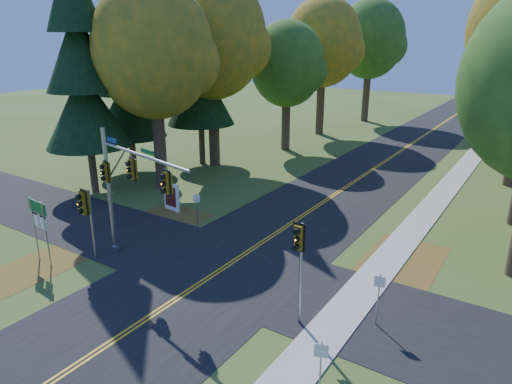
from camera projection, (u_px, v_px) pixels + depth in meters
The scene contains 25 objects.
ground at pixel (198, 285), 19.97m from camera, with size 160.00×160.00×0.00m, color #3C511C.
road_main at pixel (198, 285), 19.97m from camera, with size 8.00×160.00×0.02m, color black.
road_cross at pixel (225, 267), 21.55m from camera, with size 60.00×6.00×0.02m, color black.
centerline_left at pixel (196, 284), 20.01m from camera, with size 0.10×160.00×0.01m, color gold.
centerline_right at pixel (200, 285), 19.91m from camera, with size 0.10×160.00×0.01m, color gold.
sidewalk_east at pixel (327, 332), 16.73m from camera, with size 1.60×160.00×0.06m, color #9E998E.
leaf_patch_w_near at pixel (157, 224), 26.52m from camera, with size 4.00×6.00×0.00m, color brown.
leaf_patch_e at pixel (394, 271), 21.17m from camera, with size 3.50×8.00×0.00m, color brown.
leaf_patch_w_far at pixel (34, 268), 21.50m from camera, with size 3.00×5.00×0.00m, color brown.
tree_w_a at pixel (155, 51), 30.14m from camera, with size 8.00×8.00×14.15m.
tree_w_b at pixel (213, 37), 35.63m from camera, with size 8.60×8.60×15.38m.
tree_w_c at pixel (288, 65), 41.74m from camera, with size 6.80×6.80×11.91m.
tree_w_d at pixel (324, 43), 48.35m from camera, with size 8.20×8.20×14.56m.
tree_w_e at pixel (371, 39), 56.25m from camera, with size 8.40×8.40×14.97m.
pine_a at pixel (80, 56), 29.32m from camera, with size 5.60×5.60×19.48m.
pine_b at pixel (125, 67), 34.38m from camera, with size 5.60×5.60×17.31m.
pine_c at pixel (198, 46), 36.28m from camera, with size 5.60×5.60×20.56m.
traffic_mast at pixel (124, 182), 20.72m from camera, with size 6.83×1.77×6.33m.
east_signal_pole at pixel (299, 249), 16.24m from camera, with size 0.48×0.56×4.16m.
ped_signal_pole at pixel (86, 208), 21.35m from camera, with size 0.57×0.67×3.65m.
route_sign_cluster at pixel (39, 219), 21.33m from camera, with size 1.50×0.20×3.21m.
info_kiosk at pixel (172, 197), 28.44m from camera, with size 1.27×0.32×1.74m.
reg_sign_e_north at pixel (379, 291), 16.77m from camera, with size 0.41×0.10×2.13m.
reg_sign_e_south at pixel (321, 362), 13.06m from camera, with size 0.40×0.17×2.16m.
reg_sign_w at pixel (197, 204), 25.63m from camera, with size 0.36×0.19×2.04m.
Camera 1 is at (11.81, -13.29, 10.29)m, focal length 32.00 mm.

